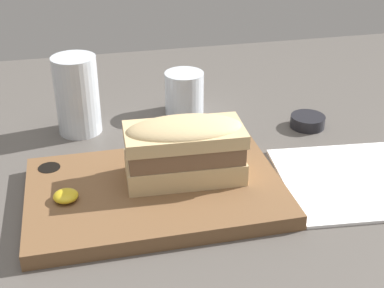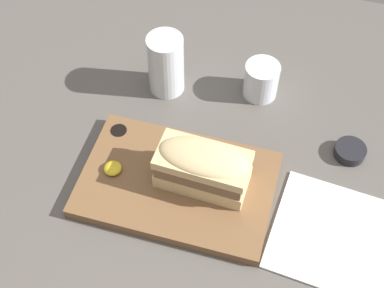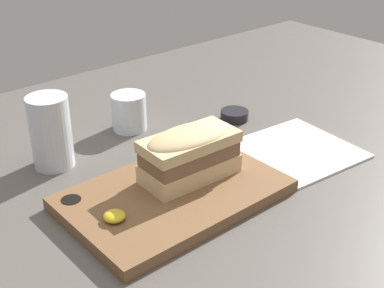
{
  "view_description": "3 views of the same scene",
  "coord_description": "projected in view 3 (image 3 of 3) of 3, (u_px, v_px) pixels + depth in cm",
  "views": [
    {
      "loc": [
        -4.54,
        -52.29,
        37.97
      ],
      "look_at": [
        7.28,
        -0.54,
        9.1
      ],
      "focal_mm": 50.0,
      "sensor_mm": 36.0,
      "label": 1
    },
    {
      "loc": [
        17.12,
        -41.79,
        73.73
      ],
      "look_at": [
        4.41,
        3.4,
        9.58
      ],
      "focal_mm": 50.0,
      "sensor_mm": 36.0,
      "label": 2
    },
    {
      "loc": [
        -35.78,
        -49.13,
        43.28
      ],
      "look_at": [
        8.27,
        2.36,
        8.11
      ],
      "focal_mm": 50.0,
      "sensor_mm": 36.0,
      "label": 3
    }
  ],
  "objects": [
    {
      "name": "water_glass",
      "position": [
        51.0,
        136.0,
        0.81
      ],
      "size": [
        6.27,
        6.27,
        11.41
      ],
      "color": "silver",
      "rests_on": "dining_table"
    },
    {
      "name": "wine_glass",
      "position": [
        129.0,
        113.0,
        0.93
      ],
      "size": [
        6.08,
        6.08,
        6.51
      ],
      "color": "silver",
      "rests_on": "dining_table"
    },
    {
      "name": "mustard_dollop",
      "position": [
        114.0,
        216.0,
        0.67
      ],
      "size": [
        2.81,
        2.81,
        1.12
      ],
      "color": "gold",
      "rests_on": "serving_board"
    },
    {
      "name": "condiment_dish",
      "position": [
        234.0,
        115.0,
        0.98
      ],
      "size": [
        5.12,
        5.12,
        1.74
      ],
      "color": "black",
      "rests_on": "dining_table"
    },
    {
      "name": "napkin",
      "position": [
        297.0,
        150.0,
        0.87
      ],
      "size": [
        18.73,
        18.85,
        0.4
      ],
      "rotation": [
        0.0,
        0.0,
        -0.09
      ],
      "color": "white",
      "rests_on": "dining_table"
    },
    {
      "name": "sandwich",
      "position": [
        190.0,
        152.0,
        0.75
      ],
      "size": [
        14.11,
        7.39,
        7.58
      ],
      "rotation": [
        0.0,
        0.0,
        -0.04
      ],
      "color": "#DBBC84",
      "rests_on": "serving_board"
    },
    {
      "name": "serving_board",
      "position": [
        174.0,
        195.0,
        0.74
      ],
      "size": [
        29.75,
        19.42,
        1.89
      ],
      "color": "brown",
      "rests_on": "dining_table"
    },
    {
      "name": "dining_table",
      "position": [
        157.0,
        214.0,
        0.73
      ],
      "size": [
        182.98,
        107.83,
        2.0
      ],
      "color": "#56514C",
      "rests_on": "ground"
    }
  ]
}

